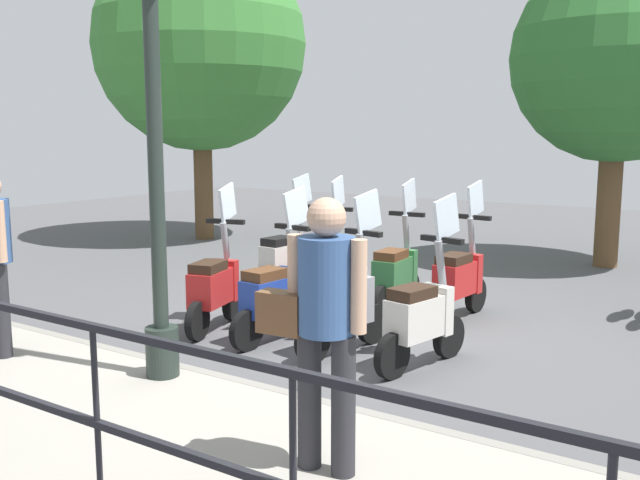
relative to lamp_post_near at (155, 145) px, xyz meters
The scene contains 14 objects.
ground_plane 3.13m from the lamp_post_near, ahead, with size 28.00×28.00×0.00m, color #4C4C4F.
promenade_walkway 2.08m from the lamp_post_near, 158.54° to the right, with size 2.20×20.00×0.15m.
lamp_post_near is the anchor object (origin of this frame).
pedestrian_with_bag 2.25m from the lamp_post_near, 107.97° to the right, with size 0.35×0.64×1.59m.
tree_large 8.53m from the lamp_post_near, 40.32° to the left, with size 4.00×4.00×5.70m.
tree_distant 7.95m from the lamp_post_near, 13.05° to the right, with size 3.16×3.16×4.77m.
scooter_near_0 2.71m from the lamp_post_near, 40.41° to the right, with size 1.22×0.49×1.54m.
scooter_near_1 2.37m from the lamp_post_near, 20.86° to the right, with size 1.22×0.49×1.54m.
scooter_near_2 2.23m from the lamp_post_near, ahead, with size 1.23×0.44×1.54m.
scooter_near_3 2.38m from the lamp_post_near, 28.58° to the left, with size 1.21×0.52×1.54m.
scooter_far_0 3.92m from the lamp_post_near, 17.68° to the right, with size 1.23×0.44×1.54m.
scooter_far_1 3.65m from the lamp_post_near, ahead, with size 1.23×0.44×1.54m.
scooter_far_2 3.69m from the lamp_post_near, ahead, with size 1.23×0.46×1.54m.
scooter_far_3 3.92m from the lamp_post_near, 20.30° to the left, with size 1.23×0.44×1.54m.
Camera 1 is at (-6.29, -3.79, 2.10)m, focal length 40.00 mm.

